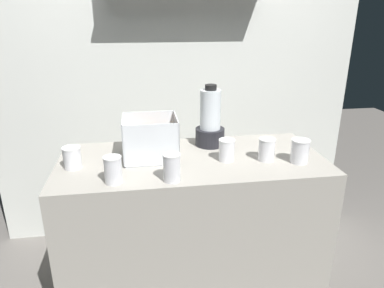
{
  "coord_description": "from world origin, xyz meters",
  "views": [
    {
      "loc": [
        -0.26,
        -1.7,
        1.62
      ],
      "look_at": [
        0.0,
        0.0,
        0.98
      ],
      "focal_mm": 32.79,
      "sensor_mm": 36.0,
      "label": 1
    }
  ],
  "objects_px": {
    "carrot_display_bin": "(150,145)",
    "blender_pitcher": "(210,122)",
    "juice_cup_beet_far_right": "(266,151)",
    "juice_cup_pomegranate_middle": "(172,169)",
    "juice_cup_pomegranate_right": "(227,151)",
    "juice_cup_orange_rightmost": "(300,152)",
    "juice_cup_pomegranate_far_left": "(72,159)",
    "juice_cup_carrot_left": "(113,171)"
  },
  "relations": [
    {
      "from": "juice_cup_pomegranate_middle",
      "to": "juice_cup_pomegranate_right",
      "type": "xyz_separation_m",
      "value": [
        0.3,
        0.19,
        -0.01
      ]
    },
    {
      "from": "juice_cup_pomegranate_middle",
      "to": "juice_cup_pomegranate_right",
      "type": "bearing_deg",
      "value": 32.66
    },
    {
      "from": "blender_pitcher",
      "to": "juice_cup_pomegranate_far_left",
      "type": "height_order",
      "value": "blender_pitcher"
    },
    {
      "from": "juice_cup_pomegranate_right",
      "to": "juice_cup_pomegranate_middle",
      "type": "bearing_deg",
      "value": -147.34
    },
    {
      "from": "juice_cup_pomegranate_middle",
      "to": "carrot_display_bin",
      "type": "bearing_deg",
      "value": 105.7
    },
    {
      "from": "juice_cup_carrot_left",
      "to": "juice_cup_beet_far_right",
      "type": "distance_m",
      "value": 0.79
    },
    {
      "from": "carrot_display_bin",
      "to": "juice_cup_pomegranate_right",
      "type": "xyz_separation_m",
      "value": [
        0.39,
        -0.1,
        -0.02
      ]
    },
    {
      "from": "juice_cup_pomegranate_middle",
      "to": "juice_cup_pomegranate_far_left",
      "type": "bearing_deg",
      "value": 155.32
    },
    {
      "from": "carrot_display_bin",
      "to": "blender_pitcher",
      "type": "xyz_separation_m",
      "value": [
        0.35,
        0.14,
        0.07
      ]
    },
    {
      "from": "juice_cup_pomegranate_far_left",
      "to": "juice_cup_beet_far_right",
      "type": "relative_size",
      "value": 0.91
    },
    {
      "from": "juice_cup_carrot_left",
      "to": "juice_cup_beet_far_right",
      "type": "bearing_deg",
      "value": 10.65
    },
    {
      "from": "blender_pitcher",
      "to": "juice_cup_pomegranate_right",
      "type": "height_order",
      "value": "blender_pitcher"
    },
    {
      "from": "juice_cup_pomegranate_far_left",
      "to": "carrot_display_bin",
      "type": "bearing_deg",
      "value": 12.01
    },
    {
      "from": "carrot_display_bin",
      "to": "blender_pitcher",
      "type": "distance_m",
      "value": 0.38
    },
    {
      "from": "juice_cup_carrot_left",
      "to": "juice_cup_pomegranate_middle",
      "type": "height_order",
      "value": "juice_cup_pomegranate_middle"
    },
    {
      "from": "juice_cup_beet_far_right",
      "to": "juice_cup_pomegranate_far_left",
      "type": "bearing_deg",
      "value": 177.12
    },
    {
      "from": "juice_cup_pomegranate_middle",
      "to": "juice_cup_beet_far_right",
      "type": "xyz_separation_m",
      "value": [
        0.51,
        0.17,
        -0.01
      ]
    },
    {
      "from": "blender_pitcher",
      "to": "juice_cup_beet_far_right",
      "type": "relative_size",
      "value": 2.98
    },
    {
      "from": "juice_cup_pomegranate_middle",
      "to": "juice_cup_carrot_left",
      "type": "bearing_deg",
      "value": 175.14
    },
    {
      "from": "blender_pitcher",
      "to": "juice_cup_orange_rightmost",
      "type": "distance_m",
      "value": 0.52
    },
    {
      "from": "carrot_display_bin",
      "to": "juice_cup_carrot_left",
      "type": "distance_m",
      "value": 0.33
    },
    {
      "from": "juice_cup_carrot_left",
      "to": "juice_cup_pomegranate_middle",
      "type": "distance_m",
      "value": 0.26
    },
    {
      "from": "juice_cup_carrot_left",
      "to": "juice_cup_pomegranate_right",
      "type": "distance_m",
      "value": 0.59
    },
    {
      "from": "juice_cup_carrot_left",
      "to": "juice_cup_beet_far_right",
      "type": "relative_size",
      "value": 1.05
    },
    {
      "from": "carrot_display_bin",
      "to": "juice_cup_carrot_left",
      "type": "bearing_deg",
      "value": -122.78
    },
    {
      "from": "juice_cup_pomegranate_middle",
      "to": "juice_cup_beet_far_right",
      "type": "height_order",
      "value": "juice_cup_pomegranate_middle"
    },
    {
      "from": "juice_cup_pomegranate_far_left",
      "to": "juice_cup_carrot_left",
      "type": "distance_m",
      "value": 0.29
    },
    {
      "from": "juice_cup_pomegranate_far_left",
      "to": "juice_cup_beet_far_right",
      "type": "xyz_separation_m",
      "value": [
        0.98,
        -0.05,
        0.0
      ]
    },
    {
      "from": "juice_cup_beet_far_right",
      "to": "juice_cup_orange_rightmost",
      "type": "bearing_deg",
      "value": -18.33
    },
    {
      "from": "juice_cup_pomegranate_far_left",
      "to": "juice_cup_orange_rightmost",
      "type": "bearing_deg",
      "value": -5.11
    },
    {
      "from": "juice_cup_orange_rightmost",
      "to": "juice_cup_pomegranate_far_left",
      "type": "bearing_deg",
      "value": 174.89
    },
    {
      "from": "blender_pitcher",
      "to": "juice_cup_pomegranate_far_left",
      "type": "xyz_separation_m",
      "value": [
        -0.74,
        -0.22,
        -0.09
      ]
    },
    {
      "from": "juice_cup_pomegranate_right",
      "to": "juice_cup_beet_far_right",
      "type": "relative_size",
      "value": 0.97
    },
    {
      "from": "blender_pitcher",
      "to": "juice_cup_carrot_left",
      "type": "xyz_separation_m",
      "value": [
        -0.53,
        -0.41,
        -0.08
      ]
    },
    {
      "from": "juice_cup_pomegranate_far_left",
      "to": "juice_cup_pomegranate_right",
      "type": "xyz_separation_m",
      "value": [
        0.78,
        -0.02,
        0.0
      ]
    },
    {
      "from": "juice_cup_pomegranate_far_left",
      "to": "juice_cup_pomegranate_middle",
      "type": "distance_m",
      "value": 0.52
    },
    {
      "from": "juice_cup_orange_rightmost",
      "to": "juice_cup_pomegranate_right",
      "type": "bearing_deg",
      "value": 167.68
    },
    {
      "from": "carrot_display_bin",
      "to": "juice_cup_pomegranate_far_left",
      "type": "distance_m",
      "value": 0.4
    },
    {
      "from": "blender_pitcher",
      "to": "juice_cup_beet_far_right",
      "type": "xyz_separation_m",
      "value": [
        0.25,
        -0.27,
        -0.09
      ]
    },
    {
      "from": "juice_cup_carrot_left",
      "to": "carrot_display_bin",
      "type": "bearing_deg",
      "value": 57.22
    },
    {
      "from": "blender_pitcher",
      "to": "juice_cup_pomegranate_far_left",
      "type": "bearing_deg",
      "value": -163.39
    },
    {
      "from": "juice_cup_pomegranate_far_left",
      "to": "juice_cup_pomegranate_right",
      "type": "bearing_deg",
      "value": -1.65
    }
  ]
}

